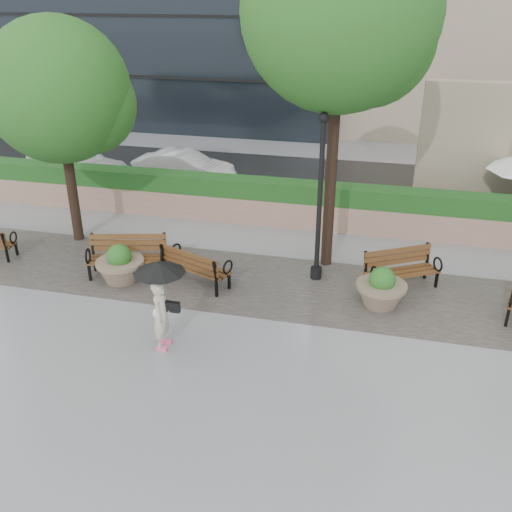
% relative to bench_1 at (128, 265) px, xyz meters
% --- Properties ---
extents(ground, '(100.00, 100.00, 0.00)m').
position_rel_bench_1_xyz_m(ground, '(2.45, -2.64, -0.31)').
color(ground, gray).
rests_on(ground, ground).
extents(cobble_strip, '(28.00, 3.20, 0.01)m').
position_rel_bench_1_xyz_m(cobble_strip, '(2.45, 0.36, -0.30)').
color(cobble_strip, '#383330').
rests_on(cobble_strip, ground).
extents(hedge_wall, '(24.00, 0.80, 1.35)m').
position_rel_bench_1_xyz_m(hedge_wall, '(2.45, 4.36, 0.36)').
color(hedge_wall, tan).
rests_on(hedge_wall, ground).
extents(asphalt_street, '(40.00, 7.00, 0.00)m').
position_rel_bench_1_xyz_m(asphalt_street, '(2.45, 8.36, -0.30)').
color(asphalt_street, black).
rests_on(asphalt_street, ground).
extents(bench_1, '(2.03, 1.22, 1.03)m').
position_rel_bench_1_xyz_m(bench_1, '(0.00, 0.00, 0.00)').
color(bench_1, brown).
rests_on(bench_1, ground).
extents(bench_2, '(1.86, 1.28, 0.94)m').
position_rel_bench_1_xyz_m(bench_2, '(1.80, -0.00, -0.03)').
color(bench_2, brown).
rests_on(bench_2, ground).
extents(bench_3, '(1.87, 1.50, 0.95)m').
position_rel_bench_1_xyz_m(bench_3, '(6.67, 0.97, -0.02)').
color(bench_3, brown).
rests_on(bench_3, ground).
extents(planter_left, '(1.18, 1.18, 0.99)m').
position_rel_bench_1_xyz_m(planter_left, '(-0.05, -0.33, 0.08)').
color(planter_left, '#7F6B56').
rests_on(planter_left, ground).
extents(planter_right, '(1.15, 1.15, 0.96)m').
position_rel_bench_1_xyz_m(planter_right, '(6.24, -0.01, 0.07)').
color(planter_right, '#7F6B56').
rests_on(planter_right, ground).
extents(lamppost, '(0.28, 0.28, 4.13)m').
position_rel_bench_1_xyz_m(lamppost, '(4.62, 0.98, 1.51)').
color(lamppost, black).
rests_on(lamppost, ground).
extents(tree_0, '(3.79, 3.75, 6.06)m').
position_rel_bench_1_xyz_m(tree_0, '(-2.26, 1.86, 3.77)').
color(tree_0, black).
rests_on(tree_0, ground).
extents(tree_1, '(4.43, 4.43, 8.36)m').
position_rel_bench_1_xyz_m(tree_1, '(4.91, 1.94, 5.69)').
color(tree_1, black).
rests_on(tree_1, ground).
extents(car_left, '(4.36, 2.30, 1.20)m').
position_rel_bench_1_xyz_m(car_left, '(-5.25, 6.88, 0.30)').
color(car_left, silver).
rests_on(car_left, ground).
extents(car_right, '(3.74, 1.49, 1.21)m').
position_rel_bench_1_xyz_m(car_right, '(-1.20, 7.31, 0.30)').
color(car_right, silver).
rests_on(car_right, ground).
extents(pedestrian, '(1.03, 1.03, 1.89)m').
position_rel_bench_1_xyz_m(pedestrian, '(2.05, -2.71, 0.84)').
color(pedestrian, beige).
rests_on(pedestrian, ground).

